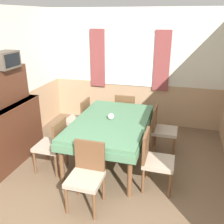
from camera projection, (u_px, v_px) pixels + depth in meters
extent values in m
cube|color=silver|center=(136.00, 47.00, 5.51)|extent=(4.33, 0.05, 1.65)
cube|color=tan|center=(134.00, 103.00, 5.98)|extent=(4.33, 0.05, 0.95)
cube|color=white|center=(129.00, 60.00, 5.61)|extent=(1.27, 0.01, 1.18)
cube|color=brown|center=(98.00, 59.00, 5.78)|extent=(0.35, 0.03, 1.32)
cube|color=brown|center=(162.00, 62.00, 5.41)|extent=(0.35, 0.03, 1.32)
cube|color=silver|center=(5.00, 55.00, 4.38)|extent=(0.05, 4.00, 1.65)
cube|color=tan|center=(15.00, 123.00, 4.85)|extent=(0.05, 4.00, 0.95)
cube|color=#4C7A56|center=(111.00, 122.00, 4.23)|extent=(1.20, 1.88, 0.06)
cube|color=#4C7A56|center=(111.00, 127.00, 4.27)|extent=(1.23, 1.91, 0.12)
cylinder|color=brown|center=(62.00, 164.00, 3.73)|extent=(0.07, 0.07, 0.71)
cylinder|color=brown|center=(130.00, 175.00, 3.47)|extent=(0.07, 0.07, 0.71)
cylinder|color=brown|center=(99.00, 120.00, 5.28)|extent=(0.07, 0.07, 0.71)
cylinder|color=brown|center=(148.00, 126.00, 5.01)|extent=(0.07, 0.07, 0.71)
cylinder|color=brown|center=(120.00, 119.00, 5.74)|extent=(0.04, 0.04, 0.40)
cylinder|color=brown|center=(136.00, 121.00, 5.65)|extent=(0.04, 0.04, 0.40)
cylinder|color=brown|center=(116.00, 125.00, 5.40)|extent=(0.04, 0.04, 0.40)
cylinder|color=brown|center=(133.00, 127.00, 5.31)|extent=(0.04, 0.04, 0.40)
cube|color=tan|center=(127.00, 113.00, 5.44)|extent=(0.44, 0.44, 0.06)
cube|color=brown|center=(125.00, 106.00, 5.17)|extent=(0.42, 0.04, 0.43)
cylinder|color=brown|center=(35.00, 163.00, 4.04)|extent=(0.04, 0.04, 0.40)
cylinder|color=brown|center=(47.00, 151.00, 4.38)|extent=(0.04, 0.04, 0.40)
cylinder|color=brown|center=(56.00, 166.00, 3.94)|extent=(0.04, 0.04, 0.40)
cylinder|color=brown|center=(67.00, 154.00, 4.28)|extent=(0.04, 0.04, 0.40)
cube|color=tan|center=(50.00, 146.00, 4.08)|extent=(0.44, 0.44, 0.06)
cube|color=brown|center=(60.00, 134.00, 3.94)|extent=(0.04, 0.42, 0.43)
cylinder|color=brown|center=(175.00, 139.00, 4.82)|extent=(0.04, 0.04, 0.40)
cylinder|color=brown|center=(174.00, 148.00, 4.48)|extent=(0.04, 0.04, 0.40)
cylinder|color=brown|center=(155.00, 136.00, 4.91)|extent=(0.04, 0.04, 0.40)
cylinder|color=brown|center=(153.00, 145.00, 4.57)|extent=(0.04, 0.04, 0.40)
cube|color=tan|center=(165.00, 131.00, 4.61)|extent=(0.44, 0.44, 0.06)
cube|color=brown|center=(155.00, 118.00, 4.57)|extent=(0.04, 0.42, 0.43)
cylinder|color=brown|center=(94.00, 206.00, 3.11)|extent=(0.04, 0.04, 0.40)
cylinder|color=brown|center=(66.00, 201.00, 3.21)|extent=(0.04, 0.04, 0.40)
cylinder|color=brown|center=(103.00, 188.00, 3.45)|extent=(0.04, 0.04, 0.40)
cylinder|color=brown|center=(78.00, 183.00, 3.55)|extent=(0.04, 0.04, 0.40)
cube|color=tan|center=(85.00, 179.00, 3.25)|extent=(0.44, 0.44, 0.06)
cube|color=brown|center=(90.00, 155.00, 3.34)|extent=(0.42, 0.04, 0.43)
cylinder|color=brown|center=(65.00, 134.00, 5.02)|extent=(0.04, 0.04, 0.40)
cylinder|color=brown|center=(73.00, 126.00, 5.37)|extent=(0.04, 0.04, 0.40)
cylinder|color=brown|center=(82.00, 136.00, 4.93)|extent=(0.04, 0.04, 0.40)
cylinder|color=brown|center=(89.00, 128.00, 5.27)|extent=(0.04, 0.04, 0.40)
cube|color=tan|center=(77.00, 121.00, 5.06)|extent=(0.44, 0.44, 0.06)
cube|color=brown|center=(86.00, 110.00, 4.92)|extent=(0.04, 0.42, 0.43)
cylinder|color=brown|center=(171.00, 171.00, 3.83)|extent=(0.04, 0.04, 0.40)
cylinder|color=brown|center=(170.00, 186.00, 3.49)|extent=(0.04, 0.04, 0.40)
cylinder|color=brown|center=(147.00, 167.00, 3.93)|extent=(0.04, 0.04, 0.40)
cylinder|color=brown|center=(143.00, 181.00, 3.59)|extent=(0.04, 0.04, 0.40)
cube|color=tan|center=(159.00, 162.00, 3.63)|extent=(0.44, 0.44, 0.06)
cube|color=brown|center=(146.00, 146.00, 3.59)|extent=(0.04, 0.42, 0.43)
cube|color=#4C2819|center=(10.00, 134.00, 4.32)|extent=(0.44, 1.32, 1.03)
cube|color=brown|center=(5.00, 106.00, 4.14)|extent=(0.46, 1.34, 0.02)
cube|color=#4C2819|center=(0.00, 88.00, 4.04)|extent=(0.24, 1.18, 0.60)
cube|color=#51473D|center=(5.00, 60.00, 3.99)|extent=(0.28, 0.44, 0.27)
cube|color=black|center=(13.00, 60.00, 3.95)|extent=(0.01, 0.36, 0.20)
sphere|color=silver|center=(111.00, 116.00, 4.23)|extent=(0.11, 0.11, 0.11)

